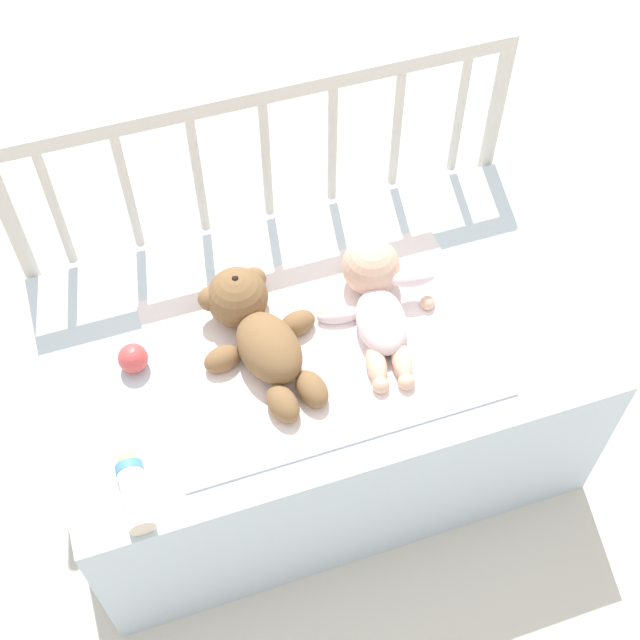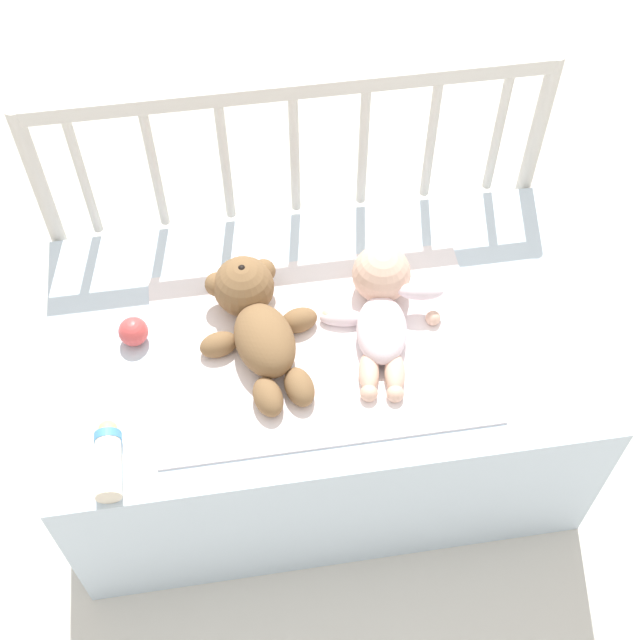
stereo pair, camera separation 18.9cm
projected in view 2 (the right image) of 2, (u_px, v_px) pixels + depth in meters
ground_plane at (319, 436)px, 2.34m from camera, size 12.00×12.00×0.00m
crib_mattress at (319, 388)px, 2.15m from camera, size 1.18×0.70×0.48m
crib_rail at (295, 172)px, 2.07m from camera, size 1.18×0.04×0.86m
blanket at (318, 347)px, 1.92m from camera, size 0.71×0.48×0.01m
teddy_bear at (256, 319)px, 1.90m from camera, size 0.27×0.38×0.14m
baby at (381, 305)px, 1.93m from camera, size 0.28×0.36×0.13m
toy_ball at (133, 332)px, 1.91m from camera, size 0.06×0.06×0.06m
baby_bottle at (108, 459)px, 1.74m from camera, size 0.05×0.17×0.05m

